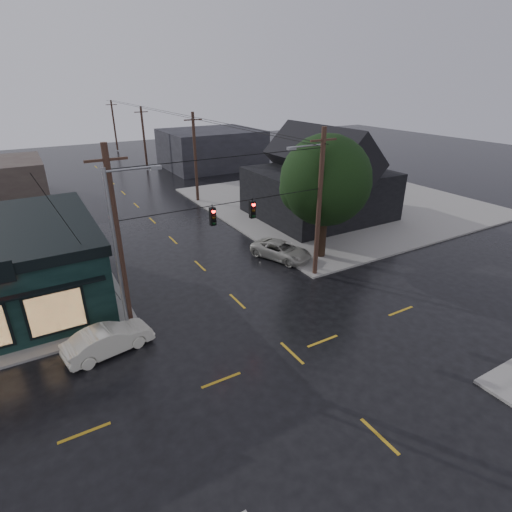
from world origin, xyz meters
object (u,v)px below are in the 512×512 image
corner_tree (326,181)px  utility_pole_nw (132,327)px  sedan_cream (108,340)px  suv_silver (281,250)px  utility_pole_ne (314,275)px

corner_tree → utility_pole_nw: corner_tree is taller
sedan_cream → suv_silver: 14.96m
suv_silver → sedan_cream: bearing=178.4°
corner_tree → utility_pole_nw: 16.62m
utility_pole_ne → utility_pole_nw: bearing=180.0°
utility_pole_ne → suv_silver: bearing=97.9°
sedan_cream → utility_pole_ne: bearing=-94.0°
suv_silver → corner_tree: bearing=-47.8°
sedan_cream → utility_pole_nw: bearing=-52.3°
corner_tree → suv_silver: size_ratio=1.91×
utility_pole_nw → utility_pole_ne: (13.00, 0.00, 0.00)m
utility_pole_nw → sedan_cream: size_ratio=2.31×
corner_tree → utility_pole_ne: size_ratio=0.91×
utility_pole_nw → utility_pole_ne: size_ratio=1.00×
sedan_cream → suv_silver: bearing=-80.0°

